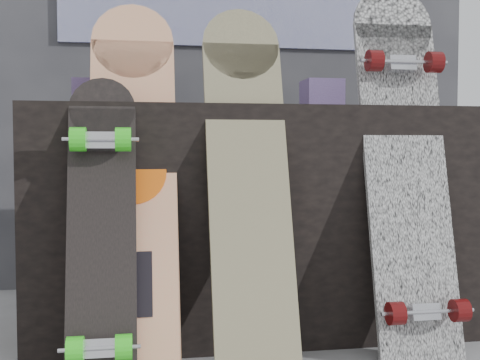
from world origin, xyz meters
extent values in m
cube|color=black|center=(0.00, 0.50, 0.40)|extent=(1.60, 0.60, 0.80)
cube|color=#333238|center=(0.00, 1.35, 1.10)|extent=(2.40, 0.20, 2.20)
cube|color=#0F145B|center=(0.00, 1.24, 1.30)|extent=(1.60, 0.02, 0.30)
cube|color=#402F61|center=(-0.57, 0.52, 0.85)|extent=(0.18, 0.12, 0.10)
cube|color=#402F61|center=(0.26, 0.57, 0.86)|extent=(0.14, 0.14, 0.12)
cube|color=#D1B78C|center=(-0.06, 0.50, 0.83)|extent=(0.22, 0.10, 0.06)
cube|color=#CEB58B|center=(-0.45, 0.18, 0.50)|extent=(0.26, 0.34, 1.01)
cylinder|color=#CEB58B|center=(-0.45, 0.34, 1.01)|extent=(0.26, 0.10, 0.26)
cylinder|color=#E95E0E|center=(-0.45, 0.20, 0.59)|extent=(0.20, 0.06, 0.19)
cube|color=black|center=(-0.45, 0.10, 0.26)|extent=(0.11, 0.06, 0.18)
cube|color=beige|center=(-0.11, 0.13, 0.50)|extent=(0.25, 0.34, 1.00)
cylinder|color=beige|center=(-0.11, 0.29, 1.00)|extent=(0.25, 0.09, 0.24)
cube|color=white|center=(0.42, 0.17, 0.54)|extent=(0.28, 0.28, 1.08)
cylinder|color=white|center=(0.42, 0.30, 1.08)|extent=(0.28, 0.08, 0.27)
cube|color=silver|center=(0.42, 0.03, 0.16)|extent=(0.09, 0.04, 0.06)
cylinder|color=#4C0A0B|center=(0.32, 0.01, 0.17)|extent=(0.05, 0.07, 0.07)
cylinder|color=#4C0A0B|center=(0.53, 0.01, 0.17)|extent=(0.04, 0.07, 0.07)
cube|color=silver|center=(0.42, 0.22, 0.94)|extent=(0.09, 0.04, 0.06)
cylinder|color=#4C0A0B|center=(0.32, 0.20, 0.94)|extent=(0.05, 0.07, 0.07)
cylinder|color=#4C0A0B|center=(0.53, 0.20, 0.94)|extent=(0.04, 0.07, 0.07)
cube|color=black|center=(-0.54, 0.10, 0.39)|extent=(0.20, 0.23, 0.78)
cylinder|color=black|center=(-0.54, 0.21, 0.78)|extent=(0.20, 0.07, 0.19)
cube|color=silver|center=(-0.54, -0.02, 0.12)|extent=(0.09, 0.04, 0.06)
cylinder|color=#30DB1F|center=(-0.61, -0.04, 0.13)|extent=(0.04, 0.07, 0.07)
cylinder|color=#30DB1F|center=(-0.48, -0.04, 0.13)|extent=(0.04, 0.07, 0.07)
cube|color=silver|center=(-0.54, 0.13, 0.68)|extent=(0.09, 0.04, 0.06)
cylinder|color=#30DB1F|center=(-0.61, 0.11, 0.68)|extent=(0.04, 0.07, 0.07)
cylinder|color=#30DB1F|center=(-0.48, 0.11, 0.68)|extent=(0.04, 0.07, 0.07)
camera|label=1|loc=(-0.43, -1.66, 0.66)|focal=45.00mm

